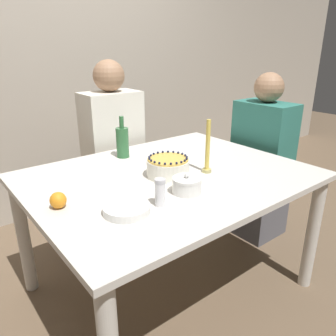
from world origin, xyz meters
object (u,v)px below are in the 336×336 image
at_px(sugar_shaker, 160,192).
at_px(candle, 207,151).
at_px(sugar_bowl, 187,185).
at_px(bottle, 122,142).
at_px(person_man_blue_shirt, 114,162).
at_px(person_woman_floral, 260,168).
at_px(cake, 168,167).

distance_m(sugar_shaker, candle, 0.46).
bearing_deg(sugar_bowl, bottle, 86.30).
bearing_deg(bottle, person_man_blue_shirt, 69.96).
distance_m(sugar_bowl, sugar_shaker, 0.18).
bearing_deg(person_woman_floral, bottle, 71.88).
distance_m(cake, person_woman_floral, 0.98).
bearing_deg(sugar_bowl, cake, 74.16).
relative_size(sugar_shaker, person_woman_floral, 0.10).
distance_m(cake, sugar_bowl, 0.22).
xyz_separation_m(cake, person_man_blue_shirt, (0.11, 0.78, -0.21)).
bearing_deg(candle, cake, 156.96).
xyz_separation_m(candle, person_woman_floral, (0.74, 0.18, -0.32)).
relative_size(cake, candle, 0.77).
xyz_separation_m(bottle, person_woman_floral, (0.96, -0.31, -0.30)).
relative_size(candle, person_man_blue_shirt, 0.22).
height_order(cake, sugar_shaker, sugar_shaker).
relative_size(cake, bottle, 0.88).
distance_m(sugar_shaker, person_man_blue_shirt, 1.10).
bearing_deg(candle, person_woman_floral, 13.76).
xyz_separation_m(sugar_shaker, person_man_blue_shirt, (0.35, 1.02, -0.23)).
relative_size(sugar_shaker, candle, 0.43).
bearing_deg(sugar_shaker, bottle, 71.94).
bearing_deg(bottle, sugar_shaker, -108.06).
xyz_separation_m(cake, candle, (0.20, -0.08, 0.07)).
distance_m(person_man_blue_shirt, person_woman_floral, 1.07).
bearing_deg(candle, sugar_shaker, -159.89).
bearing_deg(cake, person_woman_floral, 5.96).
xyz_separation_m(sugar_shaker, person_woman_floral, (1.18, 0.34, -0.27)).
distance_m(cake, bottle, 0.42).
xyz_separation_m(candle, bottle, (-0.22, 0.50, -0.02)).
relative_size(cake, person_woman_floral, 0.18).
distance_m(sugar_bowl, person_man_blue_shirt, 1.03).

